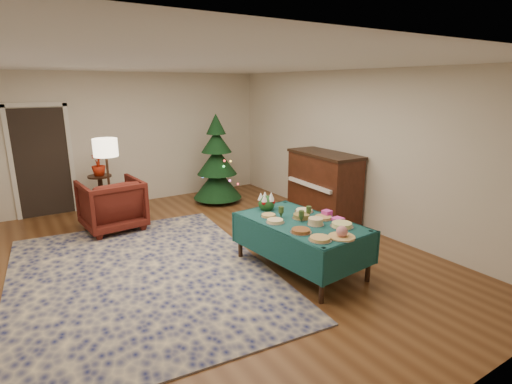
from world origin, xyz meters
TOP-DOWN VIEW (x-y plane):
  - room_shell at (0.00, 0.00)m, footprint 7.00×7.00m
  - doorway at (-1.60, 3.48)m, footprint 1.08×0.04m
  - rug at (-0.87, -0.02)m, footprint 3.59×4.49m
  - buffet_table at (1.03, -0.99)m, footprint 1.20×1.86m
  - platter_0 at (0.79, -1.63)m, footprint 0.28×0.28m
  - platter_1 at (1.06, -1.71)m, footprint 0.32×0.32m
  - platter_2 at (1.33, -1.43)m, footprint 0.30×0.30m
  - platter_3 at (0.76, -1.31)m, footprint 0.27×0.27m
  - platter_4 at (1.09, -1.20)m, footprint 0.22×0.22m
  - platter_5 at (1.34, -1.07)m, footprint 0.27×0.27m
  - platter_6 at (0.70, -0.85)m, footprint 0.25×0.25m
  - platter_7 at (1.10, -0.90)m, footprint 0.26×0.26m
  - platter_8 at (1.32, -0.69)m, footprint 0.27×0.27m
  - platter_9 at (0.77, -0.59)m, footprint 0.22×0.22m
  - goblet_0 at (0.89, -0.72)m, footprint 0.07×0.07m
  - goblet_1 at (1.21, -0.91)m, footprint 0.07×0.07m
  - goblet_2 at (1.01, -1.01)m, footprint 0.07×0.07m
  - napkin_stack at (1.46, -1.22)m, footprint 0.15×0.15m
  - gift_box at (1.44, -1.03)m, footprint 0.12×0.12m
  - centerpiece at (0.93, -0.31)m, footprint 0.25×0.25m
  - armchair at (-0.74, 1.99)m, footprint 1.02×0.97m
  - floor_lamp at (-0.79, 1.84)m, footprint 0.39×0.39m
  - side_table at (-0.71, 2.95)m, footprint 0.44×0.44m
  - potted_plant at (-0.71, 2.95)m, footprint 0.25×0.45m
  - christmas_tree at (1.59, 2.55)m, footprint 1.16×1.16m
  - piano at (2.67, 0.40)m, footprint 0.77×1.50m

SIDE VIEW (x-z plane):
  - rug at x=-0.87m, z-range 0.00..0.02m
  - side_table at x=-0.71m, z-range -0.01..0.77m
  - armchair at x=-0.74m, z-range 0.00..0.98m
  - buffet_table at x=1.03m, z-range 0.21..0.89m
  - piano at x=2.67m, z-range -0.01..1.26m
  - platter_5 at x=1.34m, z-range 0.69..0.72m
  - platter_8 at x=1.32m, z-range 0.69..0.72m
  - platter_9 at x=0.77m, z-range 0.69..0.72m
  - napkin_stack at x=1.46m, z-range 0.69..0.72m
  - platter_0 at x=0.79m, z-range 0.68..0.73m
  - platter_6 at x=0.70m, z-range 0.68..0.73m
  - platter_3 at x=0.76m, z-range 0.68..0.73m
  - platter_2 at x=1.33m, z-range 0.68..0.74m
  - platter_7 at x=1.10m, z-range 0.68..0.75m
  - platter_4 at x=1.09m, z-range 0.68..0.78m
  - gift_box at x=1.44m, z-range 0.69..0.78m
  - platter_1 at x=1.06m, z-range 0.67..0.82m
  - goblet_0 at x=0.89m, z-range 0.69..0.85m
  - goblet_1 at x=1.21m, z-range 0.69..0.85m
  - goblet_2 at x=1.01m, z-range 0.69..0.85m
  - centerpiece at x=0.93m, z-range 0.66..0.95m
  - christmas_tree at x=1.59m, z-range -0.10..1.78m
  - potted_plant at x=-0.71m, z-range 0.78..1.03m
  - doorway at x=-1.60m, z-range 0.02..2.18m
  - room_shell at x=0.00m, z-range -2.15..4.85m
  - floor_lamp at x=-0.79m, z-range 0.56..2.17m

